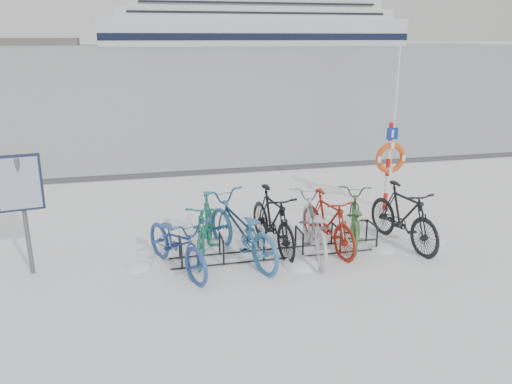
% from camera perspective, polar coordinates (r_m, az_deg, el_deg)
% --- Properties ---
extents(ground, '(900.00, 900.00, 0.00)m').
position_cam_1_polar(ground, '(9.21, 2.77, -7.11)').
color(ground, white).
rests_on(ground, ground).
extents(ice_sheet, '(400.00, 298.00, 0.02)m').
position_cam_1_polar(ice_sheet, '(163.12, -12.61, 15.55)').
color(ice_sheet, '#94A0A7').
rests_on(ice_sheet, ground).
extents(quay_edge, '(400.00, 0.25, 0.10)m').
position_cam_1_polar(quay_edge, '(14.64, -3.46, 2.41)').
color(quay_edge, '#3F3F42').
rests_on(quay_edge, ground).
extents(bike_rack, '(4.00, 0.48, 0.46)m').
position_cam_1_polar(bike_rack, '(9.13, 2.78, -6.07)').
color(bike_rack, black).
rests_on(bike_rack, ground).
extents(info_board, '(0.71, 0.34, 2.04)m').
position_cam_1_polar(info_board, '(8.78, -25.31, 0.19)').
color(info_board, '#595B5E').
rests_on(info_board, ground).
extents(lifebuoy_station, '(0.70, 0.22, 3.65)m').
position_cam_1_polar(lifebuoy_station, '(11.51, 15.08, 3.77)').
color(lifebuoy_station, red).
rests_on(lifebuoy_station, ground).
extents(cruise_ferry, '(139.74, 26.35, 45.91)m').
position_cam_1_polar(cruise_ferry, '(241.94, -0.24, 19.33)').
color(cruise_ferry, silver).
rests_on(cruise_ferry, ground).
extents(bike_0, '(1.44, 2.11, 1.05)m').
position_cam_1_polar(bike_0, '(8.54, -9.04, -5.50)').
color(bike_0, navy).
rests_on(bike_0, ground).
extents(bike_1, '(1.01, 1.97, 1.14)m').
position_cam_1_polar(bike_1, '(9.01, -5.86, -3.83)').
color(bike_1, '#18614C').
rests_on(bike_1, ground).
extents(bike_2, '(1.51, 2.39, 1.19)m').
position_cam_1_polar(bike_2, '(8.81, -1.74, -4.07)').
color(bike_2, '#2C6697').
rests_on(bike_2, ground).
extents(bike_3, '(0.84, 2.04, 1.19)m').
position_cam_1_polar(bike_3, '(9.22, 1.91, -3.05)').
color(bike_3, black).
rests_on(bike_3, ground).
extents(bike_4, '(1.05, 2.22, 1.12)m').
position_cam_1_polar(bike_4, '(9.12, 6.59, -3.64)').
color(bike_4, '#B3B5BB').
rests_on(bike_4, ground).
extents(bike_5, '(0.87, 1.91, 1.11)m').
position_cam_1_polar(bike_5, '(9.34, 8.21, -3.23)').
color(bike_5, maroon).
rests_on(bike_5, ground).
extents(bike_6, '(1.31, 2.00, 0.99)m').
position_cam_1_polar(bike_6, '(9.81, 11.20, -2.73)').
color(bike_6, '#34622E').
rests_on(bike_6, ground).
extents(bike_7, '(0.90, 2.07, 1.20)m').
position_cam_1_polar(bike_7, '(9.83, 16.50, -2.44)').
color(bike_7, black).
rests_on(bike_7, ground).
extents(snow_drifts, '(6.06, 1.84, 0.23)m').
position_cam_1_polar(snow_drifts, '(9.34, 6.07, -6.82)').
color(snow_drifts, white).
rests_on(snow_drifts, ground).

